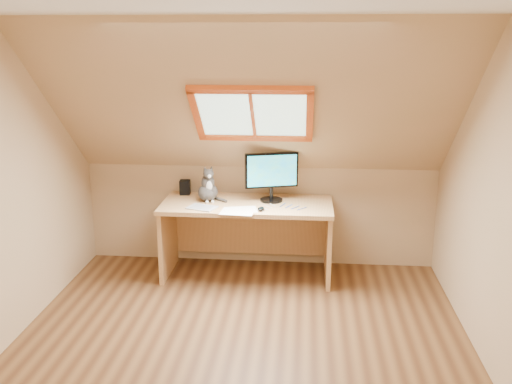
# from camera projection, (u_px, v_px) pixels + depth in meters

# --- Properties ---
(ground) EXTENTS (3.50, 3.50, 0.00)m
(ground) POSITION_uv_depth(u_px,v_px,m) (240.00, 350.00, 4.25)
(ground) COLOR brown
(ground) RESTS_ON ground
(room_shell) EXTENTS (3.52, 3.52, 2.41)m
(room_shell) POSITION_uv_depth(u_px,v_px,m) (237.00, 166.00, 3.78)
(room_shell) COLOR tan
(room_shell) RESTS_ON ground
(desk) EXTENTS (1.61, 0.70, 0.73)m
(desk) POSITION_uv_depth(u_px,v_px,m) (248.00, 223.00, 5.51)
(desk) COLOR tan
(desk) RESTS_ON ground
(monitor) EXTENTS (0.50, 0.22, 0.47)m
(monitor) POSITION_uv_depth(u_px,v_px,m) (272.00, 174.00, 5.37)
(monitor) COLOR black
(monitor) RESTS_ON desk
(cat) EXTENTS (0.26, 0.28, 0.35)m
(cat) POSITION_uv_depth(u_px,v_px,m) (208.00, 188.00, 5.42)
(cat) COLOR #3C3835
(cat) RESTS_ON desk
(desk_speaker) EXTENTS (0.11, 0.11, 0.14)m
(desk_speaker) POSITION_uv_depth(u_px,v_px,m) (185.00, 187.00, 5.66)
(desk_speaker) COLOR black
(desk_speaker) RESTS_ON desk
(graphics_tablet) EXTENTS (0.30, 0.26, 0.01)m
(graphics_tablet) POSITION_uv_depth(u_px,v_px,m) (202.00, 208.00, 5.22)
(graphics_tablet) COLOR #B2B2B7
(graphics_tablet) RESTS_ON desk
(mouse) EXTENTS (0.07, 0.11, 0.03)m
(mouse) POSITION_uv_depth(u_px,v_px,m) (261.00, 209.00, 5.15)
(mouse) COLOR black
(mouse) RESTS_ON desk
(papers) EXTENTS (0.33, 0.27, 0.00)m
(papers) POSITION_uv_depth(u_px,v_px,m) (239.00, 211.00, 5.14)
(papers) COLOR white
(papers) RESTS_ON desk
(cables) EXTENTS (0.51, 0.26, 0.01)m
(cables) POSITION_uv_depth(u_px,v_px,m) (282.00, 207.00, 5.24)
(cables) COLOR silver
(cables) RESTS_ON desk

